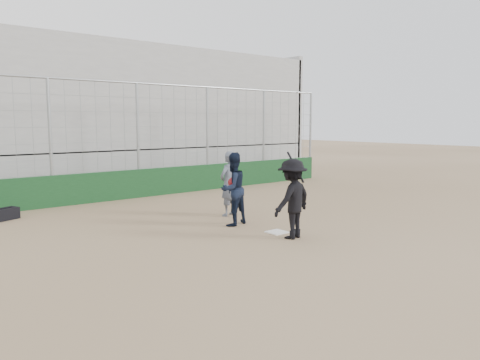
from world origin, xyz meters
TOP-DOWN VIEW (x-y plane):
  - ground at (0.00, 0.00)m, footprint 90.00×90.00m
  - home_plate at (0.00, 0.00)m, footprint 0.44×0.44m
  - backstop at (0.00, 7.00)m, footprint 18.10×0.25m
  - bleachers at (0.00, 11.95)m, footprint 20.25×6.70m
  - batter_at_plate at (-0.10, -0.59)m, footprint 1.28×0.87m
  - catcher_crouched at (-0.31, 1.30)m, footprint 1.06×0.91m
  - umpire at (0.39, 2.38)m, footprint 0.77×0.62m
  - equipment_bag at (-4.70, 5.79)m, footprint 0.82×0.58m

SIDE VIEW (x-z plane):
  - ground at x=0.00m, z-range 0.00..0.00m
  - home_plate at x=0.00m, z-range 0.00..0.02m
  - equipment_bag at x=-4.70m, z-range -0.02..0.34m
  - catcher_crouched at x=-0.31m, z-range 0.00..1.26m
  - umpire at x=0.39m, z-range 0.00..1.66m
  - batter_at_plate at x=-0.10m, z-range -0.07..1.90m
  - backstop at x=0.00m, z-range -1.06..2.98m
  - bleachers at x=0.00m, z-range -0.57..6.41m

